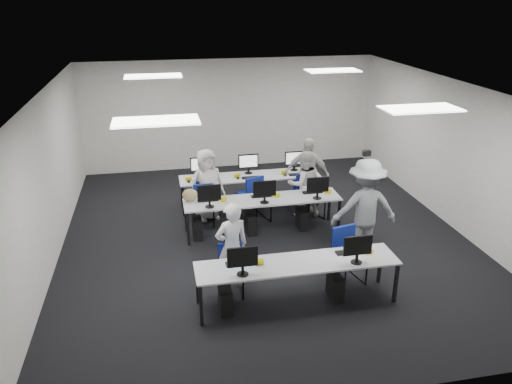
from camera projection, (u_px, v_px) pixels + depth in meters
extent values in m
plane|color=black|center=(264.00, 236.00, 10.23)|extent=(9.00, 9.00, 0.00)
plane|color=white|center=(266.00, 89.00, 9.10)|extent=(9.00, 9.00, 0.00)
cube|color=silver|center=(230.00, 114.00, 13.75)|extent=(8.00, 0.02, 3.00)
cube|color=silver|center=(351.00, 296.00, 5.57)|extent=(8.00, 0.02, 3.00)
cube|color=silver|center=(47.00, 181.00, 8.93)|extent=(0.02, 9.00, 3.00)
cube|color=silver|center=(452.00, 154.00, 10.40)|extent=(0.02, 9.00, 3.00)
cube|color=white|center=(156.00, 121.00, 6.92)|extent=(1.20, 0.60, 0.02)
cube|color=white|center=(420.00, 109.00, 7.65)|extent=(1.20, 0.60, 0.02)
cube|color=white|center=(153.00, 76.00, 10.56)|extent=(1.20, 0.60, 0.02)
cube|color=white|center=(333.00, 70.00, 11.29)|extent=(1.20, 0.60, 0.02)
cube|color=#B4B6B9|center=(297.00, 263.00, 7.78)|extent=(3.20, 0.70, 0.03)
cube|color=black|center=(201.00, 306.00, 7.36)|extent=(0.05, 0.05, 0.70)
cube|color=black|center=(197.00, 284.00, 7.90)|extent=(0.05, 0.05, 0.70)
cube|color=black|center=(396.00, 283.00, 7.93)|extent=(0.05, 0.05, 0.70)
cube|color=black|center=(380.00, 264.00, 8.47)|extent=(0.05, 0.05, 0.70)
cube|color=#B4B6B9|center=(263.00, 200.00, 10.14)|extent=(3.20, 0.70, 0.03)
cube|color=black|center=(188.00, 229.00, 9.72)|extent=(0.05, 0.05, 0.70)
cube|color=black|center=(186.00, 216.00, 10.27)|extent=(0.05, 0.05, 0.70)
cube|color=black|center=(339.00, 216.00, 10.29)|extent=(0.05, 0.05, 0.70)
cube|color=black|center=(329.00, 204.00, 10.83)|extent=(0.05, 0.05, 0.70)
cube|color=#B4B6B9|center=(250.00, 176.00, 11.41)|extent=(3.20, 0.70, 0.03)
cube|color=black|center=(183.00, 201.00, 10.99)|extent=(0.05, 0.05, 0.70)
cube|color=black|center=(182.00, 191.00, 11.54)|extent=(0.05, 0.05, 0.70)
cube|color=black|center=(318.00, 191.00, 11.56)|extent=(0.05, 0.05, 0.70)
cube|color=black|center=(310.00, 182.00, 12.11)|extent=(0.05, 0.05, 0.70)
cube|color=#0D24AF|center=(242.00, 257.00, 7.33)|extent=(0.46, 0.04, 0.32)
cube|color=black|center=(239.00, 263.00, 7.73)|extent=(0.42, 0.14, 0.02)
ellipsoid|color=black|center=(258.00, 261.00, 7.78)|extent=(0.07, 0.10, 0.04)
cube|color=black|center=(225.00, 299.00, 7.76)|extent=(0.18, 0.40, 0.42)
cube|color=white|center=(358.00, 245.00, 7.66)|extent=(0.46, 0.04, 0.32)
cube|color=black|center=(349.00, 252.00, 8.06)|extent=(0.42, 0.14, 0.02)
ellipsoid|color=black|center=(366.00, 250.00, 8.11)|extent=(0.07, 0.10, 0.04)
cube|color=black|center=(335.00, 287.00, 8.09)|extent=(0.18, 0.40, 0.42)
cube|color=white|center=(209.00, 193.00, 9.66)|extent=(0.46, 0.04, 0.32)
cube|color=black|center=(208.00, 200.00, 10.06)|extent=(0.42, 0.14, 0.02)
ellipsoid|color=black|center=(223.00, 199.00, 10.11)|extent=(0.07, 0.10, 0.04)
cube|color=black|center=(197.00, 228.00, 10.08)|extent=(0.18, 0.40, 0.42)
cube|color=white|center=(265.00, 189.00, 9.86)|extent=(0.46, 0.04, 0.32)
cube|color=black|center=(261.00, 196.00, 10.26)|extent=(0.42, 0.14, 0.02)
ellipsoid|color=black|center=(275.00, 195.00, 10.31)|extent=(0.07, 0.10, 0.04)
cube|color=black|center=(251.00, 223.00, 10.28)|extent=(0.18, 0.40, 0.42)
cube|color=white|center=(318.00, 185.00, 10.06)|extent=(0.46, 0.04, 0.32)
cube|color=black|center=(312.00, 192.00, 10.46)|extent=(0.42, 0.14, 0.02)
ellipsoid|color=black|center=(326.00, 191.00, 10.51)|extent=(0.07, 0.10, 0.04)
cube|color=black|center=(302.00, 219.00, 10.49)|extent=(0.18, 0.40, 0.42)
cube|color=white|center=(200.00, 164.00, 11.26)|extent=(0.46, 0.04, 0.32)
cube|color=black|center=(202.00, 181.00, 11.07)|extent=(0.42, 0.14, 0.02)
ellipsoid|color=black|center=(189.00, 181.00, 11.02)|extent=(0.07, 0.10, 0.04)
cube|color=black|center=(214.00, 200.00, 11.45)|extent=(0.18, 0.40, 0.42)
cube|color=white|center=(248.00, 161.00, 11.46)|extent=(0.46, 0.04, 0.32)
cube|color=black|center=(251.00, 177.00, 11.28)|extent=(0.42, 0.14, 0.02)
ellipsoid|color=black|center=(238.00, 178.00, 11.22)|extent=(0.07, 0.10, 0.04)
cube|color=black|center=(260.00, 196.00, 11.65)|extent=(0.18, 0.40, 0.42)
cube|color=white|center=(294.00, 158.00, 11.66)|extent=(0.46, 0.04, 0.32)
cube|color=black|center=(298.00, 174.00, 11.48)|extent=(0.42, 0.14, 0.02)
ellipsoid|color=black|center=(285.00, 175.00, 11.42)|extent=(0.07, 0.10, 0.04)
cube|color=black|center=(306.00, 192.00, 11.85)|extent=(0.18, 0.40, 0.42)
cube|color=navy|center=(231.00, 271.00, 8.12)|extent=(0.45, 0.43, 0.06)
cube|color=navy|center=(230.00, 252.00, 8.20)|extent=(0.39, 0.09, 0.34)
cube|color=navy|center=(349.00, 256.00, 8.45)|extent=(0.56, 0.54, 0.06)
cube|color=navy|center=(343.00, 236.00, 8.53)|extent=(0.45, 0.15, 0.38)
cube|color=navy|center=(205.00, 203.00, 10.61)|extent=(0.51, 0.49, 0.06)
cube|color=navy|center=(205.00, 189.00, 10.70)|extent=(0.42, 0.13, 0.36)
cube|color=navy|center=(259.00, 203.00, 10.76)|extent=(0.51, 0.49, 0.05)
cube|color=navy|center=(255.00, 190.00, 10.81)|extent=(0.37, 0.17, 0.33)
cube|color=navy|center=(310.00, 197.00, 10.85)|extent=(0.61, 0.60, 0.07)
cube|color=navy|center=(305.00, 181.00, 10.91)|extent=(0.45, 0.21, 0.39)
cube|color=navy|center=(203.00, 200.00, 10.78)|extent=(0.45, 0.43, 0.06)
cube|color=navy|center=(204.00, 192.00, 10.50)|extent=(0.42, 0.05, 0.36)
cube|color=navy|center=(250.00, 194.00, 11.04)|extent=(0.59, 0.57, 0.06)
cube|color=navy|center=(255.00, 185.00, 10.77)|extent=(0.43, 0.20, 0.38)
cube|color=navy|center=(299.00, 193.00, 11.20)|extent=(0.42, 0.40, 0.06)
cube|color=navy|center=(302.00, 186.00, 10.93)|extent=(0.40, 0.05, 0.34)
ellipsoid|color=#99774F|center=(190.00, 195.00, 10.00)|extent=(0.33, 0.23, 0.26)
imported|color=silver|center=(232.00, 247.00, 8.15)|extent=(0.63, 0.49, 1.55)
imported|color=silver|center=(304.00, 184.00, 10.87)|extent=(0.75, 0.59, 1.51)
imported|color=silver|center=(207.00, 185.00, 10.73)|extent=(0.88, 0.69, 1.58)
imported|color=silver|center=(307.00, 175.00, 11.12)|extent=(1.08, 0.77, 1.70)
imported|color=gray|center=(365.00, 208.00, 9.20)|extent=(1.28, 0.83, 1.88)
cube|color=black|center=(367.00, 153.00, 8.99)|extent=(0.16, 0.19, 0.10)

